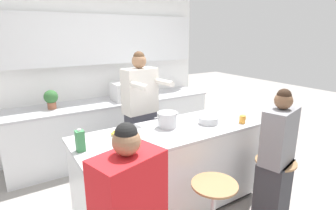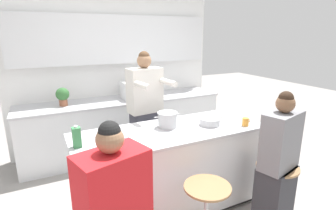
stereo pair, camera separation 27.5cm
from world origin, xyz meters
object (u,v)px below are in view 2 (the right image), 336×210
Objects in this scene: cooking_pot at (167,120)px; banana_bunch at (114,131)px; microwave at (137,90)px; coffee_cup_near at (246,122)px; potted_plant at (63,95)px; person_seated_near at (277,169)px; kitchen_island at (171,169)px; fruit_bowl at (210,122)px; bar_stool_rightmost at (275,190)px; person_cooking at (146,119)px; juice_carton at (77,137)px.

cooking_pot reaches higher than banana_bunch.
cooking_pot is 1.54m from microwave.
potted_plant is (-1.69, 1.92, 0.07)m from coffee_cup_near.
person_seated_near is at bearing -87.47° from coffee_cup_near.
cooking_pot is 2.31× the size of banana_bunch.
fruit_bowl is at bearing -7.38° from kitchen_island.
person_seated_near is at bearing -54.36° from potted_plant.
microwave is at bearing 104.63° from bar_stool_rightmost.
person_cooking reaches higher than potted_plant.
bar_stool_rightmost is 6.32× the size of coffee_cup_near.
banana_bunch is at bearing 170.97° from cooking_pot.
cooking_pot is at bearing -97.47° from person_cooking.
banana_bunch is 0.50× the size of potted_plant.
microwave reaches higher than coffee_cup_near.
person_cooking is at bearing 104.17° from person_seated_near.
person_cooking reaches higher than kitchen_island.
person_cooking is at bearing 89.79° from kitchen_island.
microwave is 1.12m from potted_plant.
fruit_bowl reaches higher than banana_bunch.
juice_carton is 0.42× the size of microwave.
cooking_pot is (-0.00, 0.09, 0.55)m from kitchen_island.
juice_carton is 1.68m from potted_plant.
potted_plant is (-1.72, 2.36, 0.67)m from bar_stool_rightmost.
potted_plant is (-1.71, 2.38, 0.42)m from person_seated_near.
person_cooking is 5.58× the size of cooking_pot.
kitchen_island is 0.68m from fruit_bowl.
cooking_pot is (-0.82, 0.79, 0.64)m from bar_stool_rightmost.
fruit_bowl is (0.45, -0.06, 0.50)m from kitchen_island.
juice_carton reaches higher than banana_bunch.
person_seated_near is (0.80, -0.72, 0.16)m from kitchen_island.
kitchen_island reaches higher than bar_stool_rightmost.
kitchen_island is 10.29× the size of juice_carton.
cooking_pot is 1.15× the size of potted_plant.
fruit_bowl is at bearing -82.12° from microwave.
banana_bunch is at bearing 162.44° from kitchen_island.
bar_stool_rightmost is 1.71m from person_cooking.
person_seated_near reaches higher than banana_bunch.
banana_bunch is at bearing 26.37° from juice_carton.
person_seated_near is 0.82m from fruit_bowl.
banana_bunch is at bearing 162.16° from coffee_cup_near.
banana_bunch is at bearing 131.94° from person_seated_near.
person_cooking is at bearing -103.58° from microwave.
potted_plant is at bearing 128.15° from fruit_bowl.
potted_plant reaches higher than fruit_bowl.
person_cooking is 0.93m from microwave.
person_seated_near is at bearing -41.73° from kitchen_island.
microwave reaches higher than juice_carton.
bar_stool_rightmost is at bearing -32.39° from banana_bunch.
coffee_cup_near is at bearing -30.52° from fruit_bowl.
person_seated_near reaches higher than fruit_bowl.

